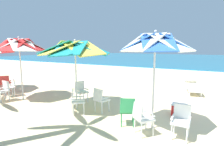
% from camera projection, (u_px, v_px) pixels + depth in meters
% --- Properties ---
extents(ground_plane, '(80.00, 80.00, 0.00)m').
position_uv_depth(ground_plane, '(187.00, 104.00, 7.23)').
color(ground_plane, beige).
extents(sea, '(80.00, 36.00, 0.10)m').
position_uv_depth(sea, '(201.00, 59.00, 32.75)').
color(sea, teal).
rests_on(sea, ground).
extents(surf_foam, '(80.00, 0.70, 0.01)m').
position_uv_depth(surf_foam, '(198.00, 71.00, 16.74)').
color(surf_foam, white).
rests_on(surf_foam, ground).
extents(beach_umbrella_0, '(2.03, 2.03, 2.76)m').
position_uv_depth(beach_umbrella_0, '(155.00, 44.00, 4.69)').
color(beach_umbrella_0, silver).
rests_on(beach_umbrella_0, ground).
extents(plastic_chair_0, '(0.59, 0.61, 0.87)m').
position_uv_depth(plastic_chair_0, '(127.00, 110.00, 5.15)').
color(plastic_chair_0, '#2D8C4C').
rests_on(plastic_chair_0, ground).
extents(plastic_chair_1, '(0.63, 0.63, 0.87)m').
position_uv_depth(plastic_chair_1, '(142.00, 117.00, 4.61)').
color(plastic_chair_1, white).
rests_on(plastic_chair_1, ground).
extents(plastic_chair_2, '(0.45, 0.48, 0.87)m').
position_uv_depth(plastic_chair_2, '(181.00, 119.00, 4.47)').
color(plastic_chair_2, white).
rests_on(plastic_chair_2, ground).
extents(beach_umbrella_1, '(2.59, 2.59, 2.58)m').
position_uv_depth(beach_umbrella_1, '(75.00, 49.00, 6.27)').
color(beach_umbrella_1, silver).
rests_on(beach_umbrella_1, ground).
extents(plastic_chair_3, '(0.63, 0.63, 0.87)m').
position_uv_depth(plastic_chair_3, '(76.00, 100.00, 6.08)').
color(plastic_chair_3, white).
rests_on(plastic_chair_3, ground).
extents(plastic_chair_4, '(0.60, 0.59, 0.87)m').
position_uv_depth(plastic_chair_4, '(81.00, 90.00, 7.38)').
color(plastic_chair_4, white).
rests_on(plastic_chair_4, ground).
extents(plastic_chair_5, '(0.54, 0.56, 0.87)m').
position_uv_depth(plastic_chair_5, '(101.00, 98.00, 6.24)').
color(plastic_chair_5, white).
rests_on(plastic_chair_5, ground).
extents(beach_umbrella_2, '(2.22, 2.22, 2.75)m').
position_uv_depth(beach_umbrella_2, '(19.00, 46.00, 7.48)').
color(beach_umbrella_2, silver).
rests_on(beach_umbrella_2, ground).
extents(plastic_chair_6, '(0.55, 0.58, 0.87)m').
position_uv_depth(plastic_chair_6, '(10.00, 86.00, 8.20)').
color(plastic_chair_6, white).
rests_on(plastic_chair_6, ground).
extents(plastic_chair_7, '(0.44, 0.47, 0.87)m').
position_uv_depth(plastic_chair_7, '(4.00, 90.00, 7.49)').
color(plastic_chair_7, white).
rests_on(plastic_chair_7, ground).
extents(plastic_chair_9, '(0.63, 0.63, 0.87)m').
position_uv_depth(plastic_chair_9, '(5.00, 83.00, 9.01)').
color(plastic_chair_9, red).
rests_on(plastic_chair_9, ground).
extents(sun_lounger_1, '(1.02, 2.22, 0.62)m').
position_uv_depth(sun_lounger_1, '(193.00, 87.00, 9.07)').
color(sun_lounger_1, white).
rests_on(sun_lounger_1, ground).
extents(cooler_box, '(0.50, 0.34, 0.40)m').
position_uv_depth(cooler_box, '(179.00, 110.00, 5.97)').
color(cooler_box, red).
rests_on(cooler_box, ground).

